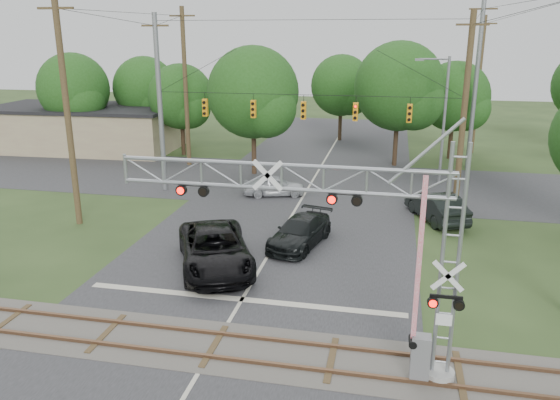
% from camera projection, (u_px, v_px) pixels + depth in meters
% --- Properties ---
extents(ground, '(160.00, 160.00, 0.00)m').
position_uv_depth(ground, '(193.00, 382.00, 16.66)').
color(ground, '#293B1B').
rests_on(ground, ground).
extents(road_main, '(14.00, 90.00, 0.02)m').
position_uv_depth(road_main, '(268.00, 257.00, 26.02)').
color(road_main, '#2A292C').
rests_on(road_main, ground).
extents(road_cross, '(90.00, 12.00, 0.02)m').
position_uv_depth(road_cross, '(312.00, 182.00, 39.12)').
color(road_cross, '#2A292C').
rests_on(road_cross, ground).
extents(railroad_track, '(90.00, 3.20, 0.17)m').
position_uv_depth(railroad_track, '(214.00, 346.00, 18.52)').
color(railroad_track, '#534D48').
rests_on(railroad_track, ground).
extents(crossing_gantry, '(10.46, 0.95, 7.41)m').
position_uv_depth(crossing_gantry, '(343.00, 234.00, 16.03)').
color(crossing_gantry, '#979791').
rests_on(crossing_gantry, ground).
extents(traffic_signal_span, '(19.34, 0.36, 11.50)m').
position_uv_depth(traffic_signal_span, '(319.00, 110.00, 33.53)').
color(traffic_signal_span, slate).
rests_on(traffic_signal_span, ground).
extents(pickup_black, '(5.41, 7.19, 1.81)m').
position_uv_depth(pickup_black, '(215.00, 249.00, 24.57)').
color(pickup_black, black).
rests_on(pickup_black, ground).
extents(car_dark, '(3.07, 5.23, 1.42)m').
position_uv_depth(car_dark, '(300.00, 232.00, 27.28)').
color(car_dark, black).
rests_on(car_dark, ground).
extents(sedan_silver, '(4.28, 2.62, 1.36)m').
position_uv_depth(sedan_silver, '(274.00, 185.00, 35.76)').
color(sedan_silver, '#A6A9AE').
rests_on(sedan_silver, ground).
extents(suv_dark, '(3.53, 5.27, 1.64)m').
position_uv_depth(suv_dark, '(436.00, 206.00, 31.00)').
color(suv_dark, black).
rests_on(suv_dark, ground).
extents(commercial_building, '(17.22, 9.33, 3.93)m').
position_uv_depth(commercial_building, '(85.00, 128.00, 49.99)').
color(commercial_building, gray).
rests_on(commercial_building, ground).
extents(streetlight, '(2.34, 0.24, 8.78)m').
position_uv_depth(streetlight, '(442.00, 114.00, 37.53)').
color(streetlight, slate).
rests_on(streetlight, ground).
extents(utility_poles, '(25.92, 30.38, 12.65)m').
position_uv_depth(utility_poles, '(355.00, 97.00, 35.66)').
color(utility_poles, '#40301D').
rests_on(utility_poles, ground).
extents(treeline, '(50.76, 29.93, 9.77)m').
position_uv_depth(treeline, '(331.00, 92.00, 44.47)').
color(treeline, '#362618').
rests_on(treeline, ground).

